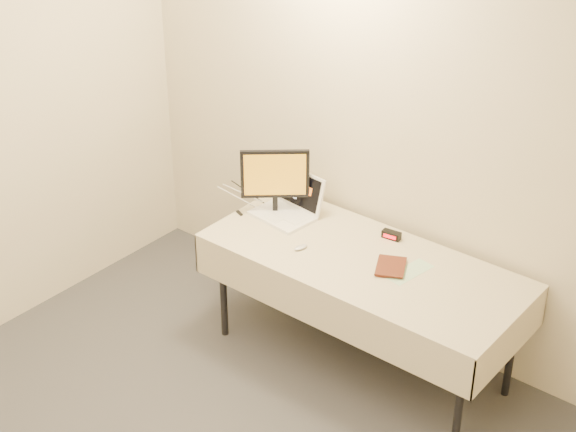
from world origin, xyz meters
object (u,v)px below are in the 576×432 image
Objects in this scene: table at (363,268)px; laptop at (290,205)px; monitor at (275,177)px; book at (377,251)px.

table is 0.68m from laptop.
monitor is at bearing 172.66° from table.
table is at bearing -47.90° from monitor.
laptop is at bearing 167.45° from table.
table is 4.67× the size of laptop.
laptop reaches higher than table.
book is (0.75, -0.17, 0.05)m from laptop.
laptop is 0.77m from book.
laptop is 0.93× the size of monitor.
book is (0.10, -0.02, 0.17)m from table.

